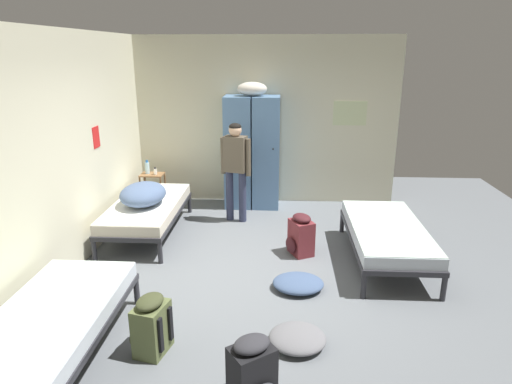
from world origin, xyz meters
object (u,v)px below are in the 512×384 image
bed_left_rear (147,209)px  lotion_bottle (155,171)px  backpack_maroon (300,235)px  person_traveler (236,163)px  clothes_pile_grey (297,338)px  locker_bank (252,150)px  bed_left_front (51,321)px  clothes_pile_denim (298,283)px  shelf_unit (153,187)px  water_bottle (147,168)px  backpack_black (253,372)px  bedding_heap (143,194)px  bed_right (386,233)px  backpack_olive (151,326)px

bed_left_rear → lotion_bottle: lotion_bottle is taller
backpack_maroon → person_traveler: bearing=129.5°
backpack_maroon → clothes_pile_grey: (-0.09, -1.90, -0.19)m
locker_bank → clothes_pile_grey: (0.66, -3.78, -0.90)m
bed_left_rear → bed_left_front: bearing=-90.0°
clothes_pile_denim → shelf_unit: bearing=131.9°
water_bottle → backpack_maroon: 3.09m
backpack_black → clothes_pile_denim: backpack_black is taller
shelf_unit → bedding_heap: (0.25, -1.29, 0.29)m
water_bottle → clothes_pile_denim: bearing=-47.3°
bed_right → clothes_pile_denim: 1.38m
backpack_black → clothes_pile_denim: (0.40, 1.70, -0.19)m
locker_bank → shelf_unit: 1.79m
bedding_heap → clothes_pile_denim: bearing=-32.4°
water_bottle → backpack_olive: (1.13, -3.82, -0.41)m
bed_right → water_bottle: 4.05m
bed_right → clothes_pile_denim: bearing=-145.5°
locker_bank → lotion_bottle: (-1.61, -0.18, -0.34)m
bedding_heap → backpack_olive: bearing=-72.3°
bed_left_rear → lotion_bottle: bearing=98.9°
bed_left_rear → bed_right: 3.31m
bed_right → clothes_pile_grey: bed_right is taller
locker_bank → backpack_black: size_ratio=3.76×
backpack_maroon → lotion_bottle: bearing=144.2°
shelf_unit → bed_right: (3.49, -1.88, 0.04)m
locker_bank → bedding_heap: 2.05m
backpack_maroon → bedding_heap: bearing=168.5°
clothes_pile_denim → backpack_maroon: bearing=86.6°
locker_bank → bed_left_front: locker_bank is taller
lotion_bottle → backpack_maroon: bearing=-35.8°
bed_right → backpack_black: 2.89m
bed_left_front → clothes_pile_denim: 2.52m
clothes_pile_grey → shelf_unit: bearing=122.7°
bedding_heap → bed_right: bearing=-10.3°
lotion_bottle → clothes_pile_grey: lotion_bottle is taller
lotion_bottle → backpack_olive: bearing=-75.4°
bed_left_rear → water_bottle: size_ratio=8.27×
bed_left_rear → lotion_bottle: (-0.18, 1.15, 0.24)m
shelf_unit → bed_left_front: bearing=-86.4°
water_bottle → backpack_black: bearing=-64.8°
lotion_bottle → water_bottle: bearing=158.2°
person_traveler → backpack_maroon: bearing=-50.5°
bed_right → backpack_olive: (-2.44, -1.92, -0.12)m
person_traveler → clothes_pile_grey: person_traveler is taller
bed_left_rear → lotion_bottle: size_ratio=14.83×
locker_bank → bed_left_front: size_ratio=1.09×
backpack_maroon → bed_right: bearing=-7.6°
person_traveler → backpack_maroon: (0.95, -1.16, -0.66)m
bed_left_rear → person_traveler: 1.47m
bedding_heap → clothes_pile_grey: 3.19m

